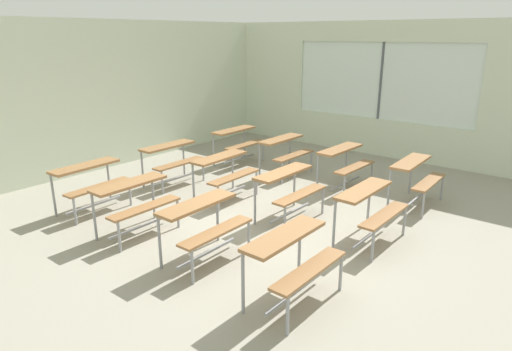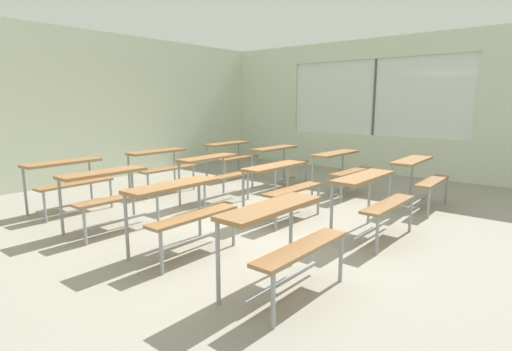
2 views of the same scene
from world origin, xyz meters
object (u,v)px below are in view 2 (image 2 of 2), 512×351
at_px(desk_bench_r1c0, 180,201).
at_px(desk_bench_r2c0, 109,186).
at_px(desk_bench_r0c1, 372,191).
at_px(desk_bench_r1c1, 281,178).
at_px(desk_bench_r0c2, 419,171).
at_px(desk_bench_r2c2, 279,157).
at_px(desk_bench_r2c1, 213,168).
at_px(desk_bench_r3c1, 161,161).
at_px(desk_bench_r1c2, 341,163).
at_px(desk_bench_r3c0, 67,174).
at_px(desk_bench_r3c2, 231,151).
at_px(desk_bench_r0c0, 281,228).

relative_size(desk_bench_r1c0, desk_bench_r2c0, 1.00).
xyz_separation_m(desk_bench_r0c1, desk_bench_r1c1, (-0.04, 1.30, 0.00)).
distance_m(desk_bench_r0c2, desk_bench_r2c2, 2.62).
height_order(desk_bench_r2c1, desk_bench_r3c1, same).
relative_size(desk_bench_r1c1, desk_bench_r2c2, 1.00).
height_order(desk_bench_r1c1, desk_bench_r1c2, same).
distance_m(desk_bench_r1c1, desk_bench_r1c2, 1.81).
bearing_deg(desk_bench_r2c0, desk_bench_r0c2, -36.65).
xyz_separation_m(desk_bench_r2c2, desk_bench_r3c0, (-3.49, 1.29, 0.00)).
bearing_deg(desk_bench_r3c1, desk_bench_r0c1, -88.96).
bearing_deg(desk_bench_r2c2, desk_bench_r3c2, 88.55).
xyz_separation_m(desk_bench_r0c1, desk_bench_r2c0, (-1.83, 2.66, 0.00)).
xyz_separation_m(desk_bench_r0c0, desk_bench_r3c0, (0.07, 3.93, 0.00)).
distance_m(desk_bench_r1c2, desk_bench_r3c0, 4.37).
bearing_deg(desk_bench_r1c1, desk_bench_r2c1, 90.21).
height_order(desk_bench_r2c0, desk_bench_r3c1, same).
bearing_deg(desk_bench_r3c2, desk_bench_r1c0, -143.78).
distance_m(desk_bench_r1c0, desk_bench_r1c1, 1.73).
xyz_separation_m(desk_bench_r0c0, desk_bench_r3c2, (3.60, 3.94, 0.00)).
xyz_separation_m(desk_bench_r2c0, desk_bench_r3c1, (1.77, 1.29, 0.00)).
height_order(desk_bench_r0c2, desk_bench_r3c1, same).
bearing_deg(desk_bench_r3c2, desk_bench_r3c1, 179.78).
relative_size(desk_bench_r2c1, desk_bench_r3c2, 1.01).
relative_size(desk_bench_r1c1, desk_bench_r2c0, 1.01).
bearing_deg(desk_bench_r0c1, desk_bench_r1c0, 142.82).
height_order(desk_bench_r0c2, desk_bench_r1c0, same).
xyz_separation_m(desk_bench_r1c1, desk_bench_r3c1, (-0.02, 2.65, 0.00)).
relative_size(desk_bench_r1c1, desk_bench_r3c2, 1.01).
bearing_deg(desk_bench_r1c0, desk_bench_r1c2, -1.01).
height_order(desk_bench_r0c0, desk_bench_r0c2, same).
relative_size(desk_bench_r0c1, desk_bench_r2c1, 0.99).
relative_size(desk_bench_r0c0, desk_bench_r0c2, 0.99).
xyz_separation_m(desk_bench_r0c1, desk_bench_r3c2, (1.78, 3.94, 0.00)).
relative_size(desk_bench_r1c0, desk_bench_r3c0, 0.98).
bearing_deg(desk_bench_r2c2, desk_bench_r1c2, -87.87).
bearing_deg(desk_bench_r0c1, desk_bench_r3c2, 66.07).
distance_m(desk_bench_r0c0, desk_bench_r2c2, 4.43).
bearing_deg(desk_bench_r2c2, desk_bench_r3c1, 144.37).
relative_size(desk_bench_r3c0, desk_bench_r3c2, 1.02).
bearing_deg(desk_bench_r1c1, desk_bench_r3c0, 124.02).
distance_m(desk_bench_r1c0, desk_bench_r3c1, 3.11).
bearing_deg(desk_bench_r3c1, desk_bench_r0c2, -65.01).
bearing_deg(desk_bench_r2c2, desk_bench_r3c0, 160.40).
distance_m(desk_bench_r1c1, desk_bench_r3c0, 3.13).
xyz_separation_m(desk_bench_r1c0, desk_bench_r3c1, (1.71, 2.59, 0.00)).
bearing_deg(desk_bench_r0c0, desk_bench_r1c1, 36.49).
height_order(desk_bench_r0c0, desk_bench_r1c0, same).
bearing_deg(desk_bench_r2c2, desk_bench_r0c2, -88.82).
distance_m(desk_bench_r0c1, desk_bench_r0c2, 1.76).
bearing_deg(desk_bench_r3c2, desk_bench_r2c2, -91.93).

